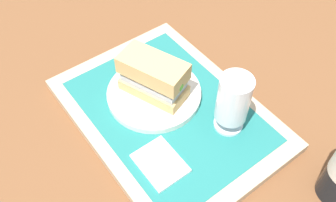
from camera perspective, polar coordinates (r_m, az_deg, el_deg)
The scene contains 7 objects.
ground_plane at distance 0.75m, azimuth 0.00°, elevation -2.42°, with size 3.00×3.00×0.00m, color brown.
tray at distance 0.74m, azimuth 0.00°, elevation -1.96°, with size 0.44×0.32×0.02m, color tan.
placemat at distance 0.73m, azimuth 0.00°, elevation -1.46°, with size 0.38×0.27×0.00m, color #1E6B66.
plate at distance 0.75m, azimuth -2.42°, elevation 1.00°, with size 0.19×0.19×0.01m, color silver.
sandwich at distance 0.71m, azimuth -2.32°, elevation 3.50°, with size 0.14×0.11×0.08m.
beer_glass at distance 0.67m, azimuth 9.95°, elevation -0.01°, with size 0.06×0.06×0.12m.
napkin_folded at distance 0.66m, azimuth -1.21°, elevation -9.52°, with size 0.09×0.07×0.01m, color white.
Camera 1 is at (0.36, -0.27, 0.60)m, focal length 39.74 mm.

